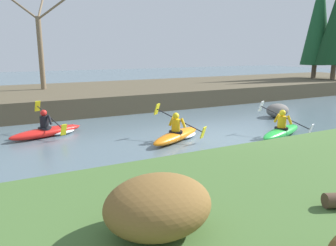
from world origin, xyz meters
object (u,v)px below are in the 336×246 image
object	(u,v)px
kayaker_lead	(282,131)
kayaker_middle	(178,134)
kayaker_trailing	(49,131)
boulder_midstream	(277,110)

from	to	relation	value
kayaker_lead	kayaker_middle	bearing A→B (deg)	138.75
kayaker_trailing	kayaker_middle	bearing A→B (deg)	-52.76
kayaker_middle	kayaker_trailing	xyz separation A→B (m)	(-3.97, 2.65, 0.00)
kayaker_middle	kayaker_trailing	distance (m)	4.77
kayaker_trailing	boulder_midstream	xyz separation A→B (m)	(10.11, -1.25, 0.12)
kayaker_lead	kayaker_trailing	xyz separation A→B (m)	(-7.57, 3.99, -0.02)
kayaker_trailing	boulder_midstream	world-z (taller)	kayaker_trailing
kayaker_middle	kayaker_trailing	size ratio (longest dim) A/B	0.96
kayaker_trailing	boulder_midstream	distance (m)	10.19
kayaker_lead	kayaker_trailing	bearing A→B (deg)	131.41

